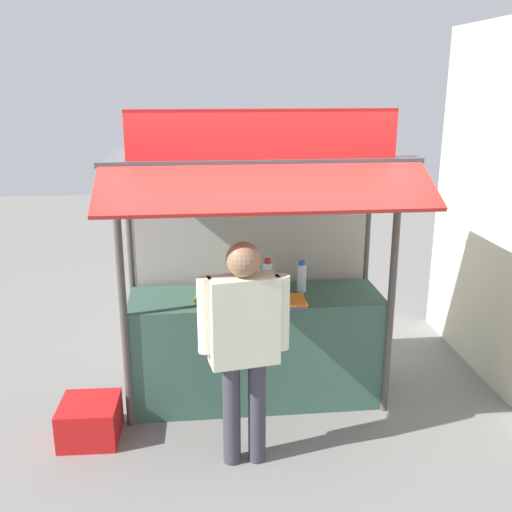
{
  "coord_description": "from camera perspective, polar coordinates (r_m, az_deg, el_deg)",
  "views": [
    {
      "loc": [
        -0.49,
        -4.62,
        2.71
      ],
      "look_at": [
        0.0,
        0.0,
        1.31
      ],
      "focal_mm": 41.06,
      "sensor_mm": 36.0,
      "label": 1
    }
  ],
  "objects": [
    {
      "name": "plastic_crate",
      "position": [
        4.93,
        -15.86,
        -15.15
      ],
      "size": [
        0.46,
        0.46,
        0.31
      ],
      "primitive_type": "cube",
      "rotation": [
        0.0,
        0.0,
        -0.03
      ],
      "color": "red",
      "rests_on": "ground"
    },
    {
      "name": "water_bottle_front_right",
      "position": [
        4.99,
        -0.95,
        -2.02
      ],
      "size": [
        0.09,
        0.09,
        0.31
      ],
      "color": "silver",
      "rests_on": "stall_counter"
    },
    {
      "name": "vendor_person",
      "position": [
        4.1,
        -1.19,
        -7.71
      ],
      "size": [
        0.64,
        0.28,
        1.68
      ],
      "rotation": [
        0.0,
        0.0,
        0.17
      ],
      "color": "#383842",
      "rests_on": "ground"
    },
    {
      "name": "neighbour_wall",
      "position": [
        5.75,
        22.88,
        4.45
      ],
      "size": [
        0.2,
        2.4,
        3.23
      ],
      "primitive_type": "cube",
      "color": "beige",
      "rests_on": "ground"
    },
    {
      "name": "water_bottle_mid_left",
      "position": [
        5.03,
        4.48,
        -2.09
      ],
      "size": [
        0.08,
        0.08,
        0.28
      ],
      "color": "silver",
      "rests_on": "stall_counter"
    },
    {
      "name": "magazine_stack_far_left",
      "position": [
        4.83,
        -4.52,
        -4.16
      ],
      "size": [
        0.27,
        0.28,
        0.06
      ],
      "color": "red",
      "rests_on": "stall_counter"
    },
    {
      "name": "water_bottle_rear_center",
      "position": [
        5.01,
        1.13,
        -2.0
      ],
      "size": [
        0.08,
        0.08,
        0.3
      ],
      "color": "silver",
      "rests_on": "stall_counter"
    },
    {
      "name": "stall_counter",
      "position": [
        5.15,
        0.0,
        -8.89
      ],
      "size": [
        2.13,
        0.66,
        0.96
      ],
      "primitive_type": "cube",
      "color": "#385B4C",
      "rests_on": "ground"
    },
    {
      "name": "banana_bunch_inner_right",
      "position": [
        4.33,
        3.09,
        5.18
      ],
      "size": [
        0.09,
        0.09,
        0.28
      ],
      "color": "#332D23"
    },
    {
      "name": "ground_plane",
      "position": [
        5.38,
        0.0,
        -13.52
      ],
      "size": [
        20.0,
        20.0,
        0.0
      ],
      "primitive_type": "plane",
      "color": "slate"
    },
    {
      "name": "stall_structure",
      "position": [
        4.87,
        -0.09,
        2.61
      ],
      "size": [
        2.33,
        1.49,
        2.52
      ],
      "color": "#4C4742",
      "rests_on": "ground"
    },
    {
      "name": "banana_bunch_leftmost",
      "position": [
        4.3,
        -1.32,
        4.78
      ],
      "size": [
        0.11,
        0.1,
        0.31
      ],
      "color": "#332D23"
    },
    {
      "name": "magazine_stack_center",
      "position": [
        4.78,
        3.54,
        -4.42
      ],
      "size": [
        0.23,
        0.3,
        0.05
      ],
      "color": "green",
      "rests_on": "stall_counter"
    }
  ]
}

